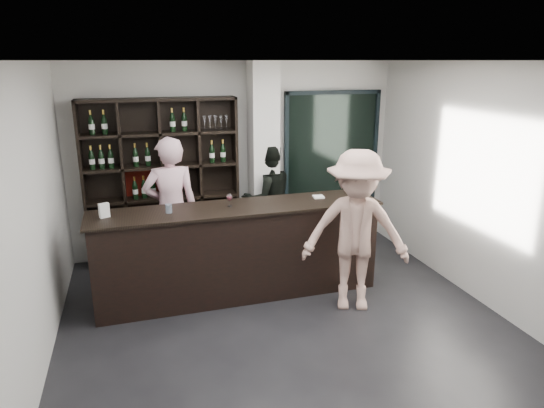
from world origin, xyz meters
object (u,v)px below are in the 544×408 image
object	(u,v)px
customer	(356,232)
wine_shelf	(163,182)
tasting_counter	(239,251)
taster_black	(268,199)
taster_pink	(171,210)

from	to	relation	value
customer	wine_shelf	bearing A→B (deg)	153.99
customer	tasting_counter	bearing A→B (deg)	171.34
wine_shelf	taster_black	distance (m)	1.59
taster_pink	tasting_counter	bearing A→B (deg)	132.68
wine_shelf	tasting_counter	bearing A→B (deg)	-61.36
tasting_counter	taster_pink	world-z (taller)	taster_pink
tasting_counter	wine_shelf	bearing A→B (deg)	117.72
taster_black	customer	bearing A→B (deg)	94.98
customer	taster_black	bearing A→B (deg)	124.77
taster_black	customer	size ratio (longest dim) A/B	0.88
taster_pink	taster_black	distance (m)	1.60
wine_shelf	taster_black	size ratio (longest dim) A/B	1.40
wine_shelf	tasting_counter	xyz separation A→B (m)	(0.80, -1.47, -0.61)
taster_pink	customer	distance (m)	2.48
wine_shelf	taster_pink	bearing A→B (deg)	-86.00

